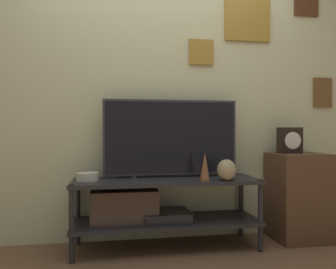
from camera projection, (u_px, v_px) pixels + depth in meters
ground_plane at (172, 261)px, 2.34m from camera, size 12.00×12.00×0.00m
wall_back at (162, 82)px, 2.86m from camera, size 6.40×0.08×2.70m
media_console at (151, 205)px, 2.58m from camera, size 1.47×0.45×0.55m
television at (171, 137)px, 2.70m from camera, size 1.11×0.05×0.64m
vase_urn_stoneware at (226, 170)px, 2.51m from camera, size 0.14×0.15×0.16m
vase_slim_bronze at (205, 167)px, 2.49m from camera, size 0.08×0.08×0.22m
vase_wide_bowl at (87, 177)px, 2.50m from camera, size 0.16×0.16×0.06m
side_table at (299, 196)px, 2.81m from camera, size 0.46×0.40×0.74m
mantel_clock at (290, 140)px, 2.84m from camera, size 0.19×0.11×0.22m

